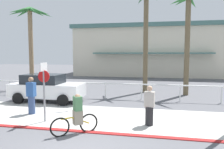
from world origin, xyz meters
name	(u,v)px	position (x,y,z in m)	size (l,w,h in m)	color
ground_plane	(126,95)	(0.00, 10.00, 0.00)	(80.00, 80.00, 0.00)	#5B5B60
sidewalk_strip	(109,118)	(0.00, 4.20, 0.01)	(44.00, 4.00, 0.02)	beige
curb_paint	(97,133)	(0.00, 2.20, 0.01)	(44.00, 0.24, 0.03)	maroon
building_backdrop	(152,51)	(1.36, 26.17, 3.38)	(20.78, 9.75, 6.71)	beige
rail_fence	(123,86)	(0.00, 8.50, 0.84)	(26.06, 0.08, 1.04)	white
stop_sign_bike_lane	(44,83)	(-2.58, 3.06, 1.68)	(0.52, 0.56, 2.56)	gray
palm_tree_1	(30,25)	(-8.26, 11.45, 5.32)	(3.50, 3.47, 6.79)	#846B4C
palm_tree_2	(146,19)	(1.25, 11.47, 5.50)	(3.25, 3.17, 7.57)	brown
palm_tree_3	(188,23)	(4.19, 10.83, 5.06)	(2.79, 3.19, 6.98)	brown
car_white_1	(47,88)	(-4.49, 6.84, 0.87)	(4.40, 2.02, 1.69)	white
cyclist_yellow_0	(77,115)	(-0.73, 1.99, 0.69)	(1.45, 1.19, 1.50)	black
pedestrian_0	(149,107)	(1.86, 3.45, 0.76)	(0.44, 0.37, 1.65)	#232326
pedestrian_1	(31,97)	(-3.82, 4.07, 0.85)	(0.42, 0.34, 1.83)	#384C7A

